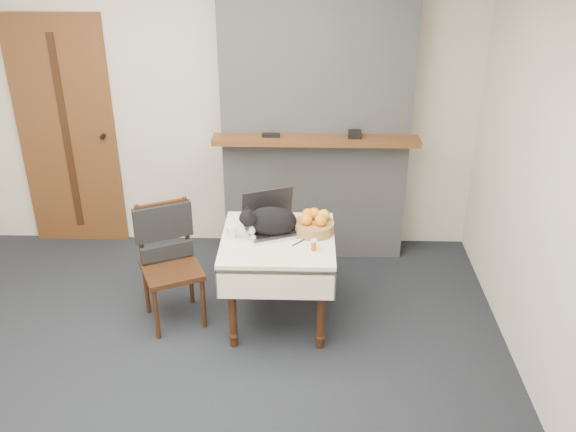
{
  "coord_description": "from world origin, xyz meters",
  "views": [
    {
      "loc": [
        0.82,
        -3.12,
        2.84
      ],
      "look_at": [
        0.71,
        0.71,
        0.89
      ],
      "focal_mm": 40.0,
      "sensor_mm": 36.0,
      "label": 1
    }
  ],
  "objects_px": {
    "pill_bottle": "(314,245)",
    "fruit_basket": "(314,224)",
    "door": "(67,134)",
    "side_table": "(278,252)",
    "cat": "(272,221)",
    "cream_jar": "(232,232)",
    "laptop": "(271,220)",
    "chair": "(167,247)"
  },
  "relations": [
    {
      "from": "laptop",
      "to": "cat",
      "type": "bearing_deg",
      "value": -105.14
    },
    {
      "from": "fruit_basket",
      "to": "side_table",
      "type": "bearing_deg",
      "value": -160.52
    },
    {
      "from": "door",
      "to": "side_table",
      "type": "bearing_deg",
      "value": -33.49
    },
    {
      "from": "cat",
      "to": "cream_jar",
      "type": "bearing_deg",
      "value": 168.9
    },
    {
      "from": "cat",
      "to": "fruit_basket",
      "type": "xyz_separation_m",
      "value": [
        0.29,
        0.05,
        -0.04
      ]
    },
    {
      "from": "cat",
      "to": "chair",
      "type": "xyz_separation_m",
      "value": [
        -0.75,
        0.03,
        -0.23
      ]
    },
    {
      "from": "pill_bottle",
      "to": "fruit_basket",
      "type": "relative_size",
      "value": 0.29
    },
    {
      "from": "door",
      "to": "cat",
      "type": "bearing_deg",
      "value": -33.18
    },
    {
      "from": "cat",
      "to": "side_table",
      "type": "bearing_deg",
      "value": -65.41
    },
    {
      "from": "side_table",
      "to": "chair",
      "type": "xyz_separation_m",
      "value": [
        -0.8,
        0.07,
        -0.01
      ]
    },
    {
      "from": "laptop",
      "to": "chair",
      "type": "height_order",
      "value": "laptop"
    },
    {
      "from": "pill_bottle",
      "to": "fruit_basket",
      "type": "xyz_separation_m",
      "value": [
        0.01,
        0.26,
        0.02
      ]
    },
    {
      "from": "cat",
      "to": "cream_jar",
      "type": "height_order",
      "value": "cat"
    },
    {
      "from": "pill_bottle",
      "to": "side_table",
      "type": "bearing_deg",
      "value": 145.38
    },
    {
      "from": "laptop",
      "to": "pill_bottle",
      "type": "xyz_separation_m",
      "value": [
        0.3,
        -0.29,
        -0.03
      ]
    },
    {
      "from": "cat",
      "to": "chair",
      "type": "distance_m",
      "value": 0.79
    },
    {
      "from": "chair",
      "to": "side_table",
      "type": "bearing_deg",
      "value": -29.78
    },
    {
      "from": "laptop",
      "to": "cat",
      "type": "distance_m",
      "value": 0.09
    },
    {
      "from": "door",
      "to": "cream_jar",
      "type": "distance_m",
      "value": 1.97
    },
    {
      "from": "door",
      "to": "cream_jar",
      "type": "xyz_separation_m",
      "value": [
        1.52,
        -1.22,
        -0.26
      ]
    },
    {
      "from": "pill_bottle",
      "to": "fruit_basket",
      "type": "bearing_deg",
      "value": 88.75
    },
    {
      "from": "cream_jar",
      "to": "chair",
      "type": "bearing_deg",
      "value": 170.57
    },
    {
      "from": "pill_bottle",
      "to": "chair",
      "type": "bearing_deg",
      "value": 166.86
    },
    {
      "from": "cat",
      "to": "chair",
      "type": "bearing_deg",
      "value": 156.89
    },
    {
      "from": "pill_bottle",
      "to": "cat",
      "type": "bearing_deg",
      "value": 143.71
    },
    {
      "from": "laptop",
      "to": "pill_bottle",
      "type": "bearing_deg",
      "value": -66.05
    },
    {
      "from": "side_table",
      "to": "cream_jar",
      "type": "bearing_deg",
      "value": -179.09
    },
    {
      "from": "pill_bottle",
      "to": "door",
      "type": "bearing_deg",
      "value": 146.38
    },
    {
      "from": "cat",
      "to": "cream_jar",
      "type": "distance_m",
      "value": 0.29
    },
    {
      "from": "cat",
      "to": "chair",
      "type": "relative_size",
      "value": 0.56
    },
    {
      "from": "side_table",
      "to": "cream_jar",
      "type": "height_order",
      "value": "cream_jar"
    },
    {
      "from": "door",
      "to": "fruit_basket",
      "type": "relative_size",
      "value": 7.16
    },
    {
      "from": "side_table",
      "to": "chair",
      "type": "relative_size",
      "value": 0.87
    },
    {
      "from": "door",
      "to": "cat",
      "type": "xyz_separation_m",
      "value": [
        1.8,
        -1.17,
        -0.2
      ]
    },
    {
      "from": "door",
      "to": "fruit_basket",
      "type": "bearing_deg",
      "value": -28.36
    },
    {
      "from": "side_table",
      "to": "door",
      "type": "bearing_deg",
      "value": 146.51
    },
    {
      "from": "laptop",
      "to": "cat",
      "type": "xyz_separation_m",
      "value": [
        0.01,
        -0.08,
        0.03
      ]
    },
    {
      "from": "side_table",
      "to": "pill_bottle",
      "type": "xyz_separation_m",
      "value": [
        0.25,
        -0.17,
        0.15
      ]
    },
    {
      "from": "side_table",
      "to": "cream_jar",
      "type": "xyz_separation_m",
      "value": [
        -0.32,
        -0.01,
        0.15
      ]
    },
    {
      "from": "side_table",
      "to": "cat",
      "type": "bearing_deg",
      "value": 135.23
    },
    {
      "from": "laptop",
      "to": "cream_jar",
      "type": "xyz_separation_m",
      "value": [
        -0.27,
        -0.13,
        -0.03
      ]
    },
    {
      "from": "side_table",
      "to": "cat",
      "type": "height_order",
      "value": "cat"
    }
  ]
}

